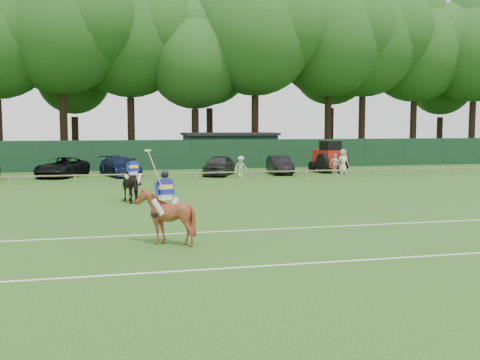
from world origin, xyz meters
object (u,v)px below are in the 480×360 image
object	(u,v)px
hatch_grey	(219,165)
utility_shed	(230,149)
horse_chestnut	(165,216)
sedan_navy	(120,166)
suv_black	(62,167)
spectator_right	(343,161)
horse_dark	(133,185)
estate_black	(280,165)
tractor	(329,157)
spectator_left	(241,166)
spectator_mid	(335,164)

from	to	relation	value
hatch_grey	utility_shed	world-z (taller)	utility_shed
horse_chestnut	sedan_navy	world-z (taller)	horse_chestnut
suv_black	spectator_right	xyz separation A→B (m)	(20.81, -2.11, 0.23)
horse_dark	estate_black	xyz separation A→B (m)	(11.67, 13.42, -0.14)
sedan_navy	tractor	size ratio (longest dim) A/B	1.54
suv_black	spectator_right	distance (m)	20.92
spectator_left	utility_shed	size ratio (longest dim) A/B	0.18
spectator_mid	spectator_right	distance (m)	0.96
suv_black	utility_shed	distance (m)	16.17
estate_black	tractor	bearing A→B (deg)	12.10
hatch_grey	estate_black	distance (m)	4.75
spectator_left	spectator_mid	size ratio (longest dim) A/B	0.97
hatch_grey	spectator_mid	bearing A→B (deg)	15.78
suv_black	sedan_navy	distance (m)	4.08
suv_black	hatch_grey	world-z (taller)	hatch_grey
estate_black	spectator_mid	xyz separation A→B (m)	(3.95, -1.35, 0.08)
hatch_grey	spectator_right	world-z (taller)	spectator_right
sedan_navy	spectator_right	world-z (taller)	spectator_right
horse_dark	estate_black	size ratio (longest dim) A/B	0.47
suv_black	hatch_grey	distance (m)	11.34
horse_chestnut	spectator_mid	xyz separation A→B (m)	(15.12, 22.20, -0.11)
hatch_grey	estate_black	bearing A→B (deg)	25.10
horse_dark	spectator_left	distance (m)	14.30
horse_dark	horse_chestnut	bearing A→B (deg)	74.40
suv_black	hatch_grey	xyz separation A→B (m)	(11.27, -1.27, 0.05)
spectator_right	tractor	world-z (taller)	tractor
horse_chestnut	utility_shed	bearing A→B (deg)	-121.93
hatch_grey	spectator_right	size ratio (longest dim) A/B	2.36
sedan_navy	spectator_left	size ratio (longest dim) A/B	3.29
suv_black	tractor	distance (m)	20.19
horse_dark	spectator_left	bearing A→B (deg)	-143.35
sedan_navy	spectator_mid	size ratio (longest dim) A/B	3.19
sedan_navy	spectator_left	xyz separation A→B (m)	(8.47, -2.63, 0.03)
spectator_right	utility_shed	size ratio (longest dim) A/B	0.22
horse_dark	utility_shed	world-z (taller)	utility_shed
spectator_mid	suv_black	bearing A→B (deg)	160.92
estate_black	utility_shed	bearing A→B (deg)	108.30
horse_chestnut	tractor	bearing A→B (deg)	-138.73
spectator_left	tractor	size ratio (longest dim) A/B	0.47
horse_dark	spectator_right	bearing A→B (deg)	-161.20
sedan_navy	hatch_grey	distance (m)	7.27
spectator_mid	spectator_right	size ratio (longest dim) A/B	0.83
hatch_grey	utility_shed	xyz separation A→B (m)	(2.82, 9.17, 0.78)
horse_dark	spectator_mid	distance (m)	19.74
suv_black	spectator_left	distance (m)	12.87
hatch_grey	spectator_right	xyz separation A→B (m)	(9.54, -0.84, 0.18)
horse_dark	sedan_navy	world-z (taller)	horse_dark
spectator_right	suv_black	bearing A→B (deg)	169.90
horse_chestnut	spectator_left	world-z (taller)	horse_chestnut
horse_dark	suv_black	distance (m)	15.23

